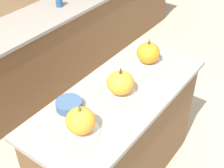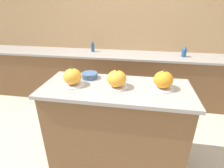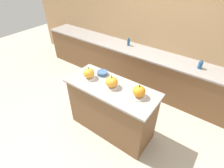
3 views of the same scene
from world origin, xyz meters
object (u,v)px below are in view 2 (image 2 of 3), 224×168
Objects in this scene: pumpkin_cake_center at (117,79)px; bottle_short at (184,52)px; bottle_tall at (93,46)px; pumpkin_cake_right at (163,80)px; pumpkin_cake_left at (73,77)px; mixing_bowl at (90,75)px.

bottle_short is (0.92, 1.47, -0.06)m from pumpkin_cake_center.
pumpkin_cake_center is 1.70m from bottle_tall.
pumpkin_cake_right is at bearing 5.40° from pumpkin_cake_center.
pumpkin_cake_left and pumpkin_cake_right have the same top height.
pumpkin_cake_left is 1.30× the size of mixing_bowl.
pumpkin_cake_left reaches higher than bottle_tall.
pumpkin_cake_left is at bearing -175.58° from pumpkin_cake_right.
bottle_short is (1.59, -0.08, -0.01)m from bottle_tall.
pumpkin_cake_center is (0.44, 0.03, 0.00)m from pumpkin_cake_left.
bottle_short is 1.05× the size of mixing_bowl.
pumpkin_cake_left is 2.03m from bottle_short.
pumpkin_cake_left reaches higher than bottle_short.
pumpkin_cake_right is 1.23× the size of bottle_short.
bottle_tall is 1.42m from mixing_bowl.
pumpkin_cake_right reaches higher than bottle_tall.
pumpkin_cake_left is at bearing -81.78° from bottle_tall.
pumpkin_cake_center is at bearing 3.43° from pumpkin_cake_left.
pumpkin_cake_center is 0.37m from mixing_bowl.
bottle_tall reaches higher than bottle_short.
pumpkin_cake_center reaches higher than bottle_tall.
pumpkin_cake_center is 0.98× the size of pumpkin_cake_right.
bottle_short reaches higher than mixing_bowl.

